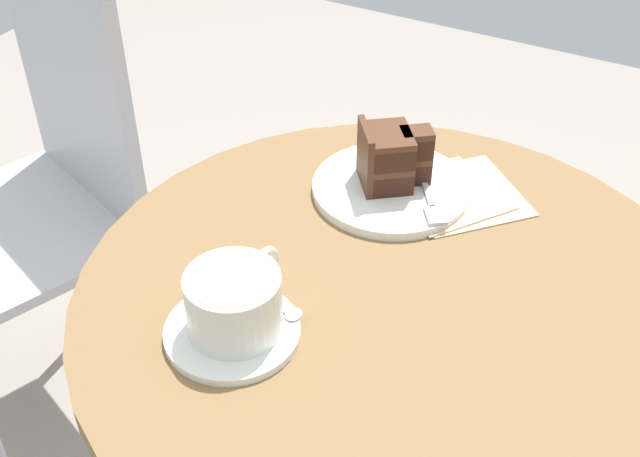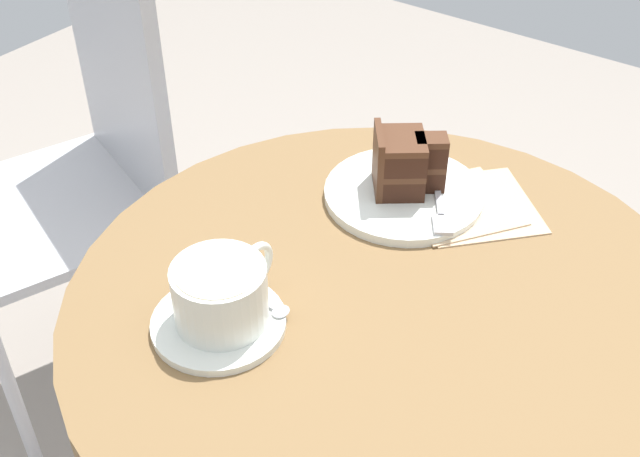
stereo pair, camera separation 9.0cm
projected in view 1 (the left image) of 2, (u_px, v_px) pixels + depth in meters
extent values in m
cylinder|color=brown|center=(394.00, 302.00, 0.89)|extent=(0.71, 0.71, 0.03)
cylinder|color=silver|center=(232.00, 331.00, 0.82)|extent=(0.14, 0.14, 0.01)
cylinder|color=silver|center=(234.00, 303.00, 0.80)|extent=(0.10, 0.10, 0.07)
cylinder|color=beige|center=(232.00, 279.00, 0.78)|extent=(0.09, 0.09, 0.00)
torus|color=silver|center=(264.00, 270.00, 0.84)|extent=(0.05, 0.01, 0.05)
cube|color=#B7B7BC|center=(253.00, 300.00, 0.85)|extent=(0.01, 0.08, 0.00)
ellipsoid|color=#B7B7BC|center=(293.00, 314.00, 0.83)|extent=(0.02, 0.02, 0.00)
cylinder|color=silver|center=(391.00, 188.00, 1.02)|extent=(0.20, 0.20, 0.01)
cube|color=#381E14|center=(385.00, 173.00, 1.01)|extent=(0.09, 0.09, 0.03)
cube|color=#381E14|center=(414.00, 170.00, 1.01)|extent=(0.05, 0.05, 0.03)
cube|color=#4C2B19|center=(386.00, 161.00, 1.00)|extent=(0.09, 0.09, 0.01)
cube|color=#4C2B19|center=(415.00, 158.00, 1.00)|extent=(0.05, 0.05, 0.01)
cube|color=#381E14|center=(387.00, 148.00, 0.99)|extent=(0.09, 0.09, 0.03)
cube|color=#381E14|center=(416.00, 146.00, 0.99)|extent=(0.05, 0.05, 0.03)
cube|color=#4C2B19|center=(387.00, 136.00, 0.97)|extent=(0.09, 0.09, 0.01)
cube|color=#4C2B19|center=(417.00, 133.00, 0.98)|extent=(0.05, 0.05, 0.01)
cube|color=#4C2B19|center=(365.00, 157.00, 0.99)|extent=(0.06, 0.05, 0.08)
cube|color=#B7B7BC|center=(423.00, 181.00, 1.01)|extent=(0.10, 0.07, 0.00)
cube|color=#B7B7BC|center=(435.00, 215.00, 0.96)|extent=(0.04, 0.04, 0.00)
cube|color=tan|center=(458.00, 193.00, 1.02)|extent=(0.20, 0.20, 0.00)
cube|color=tan|center=(445.00, 195.00, 1.01)|extent=(0.18, 0.18, 0.00)
cylinder|color=#BCBCC1|center=(73.00, 253.00, 1.70)|extent=(0.02, 0.02, 0.45)
cylinder|color=#BCBCC1|center=(154.00, 337.00, 1.51)|extent=(0.02, 0.02, 0.45)
cube|color=#BCBCC1|center=(6.00, 235.00, 1.37)|extent=(0.49, 0.49, 0.02)
cube|color=#BCBCC1|center=(73.00, 84.00, 1.32)|extent=(0.15, 0.35, 0.43)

